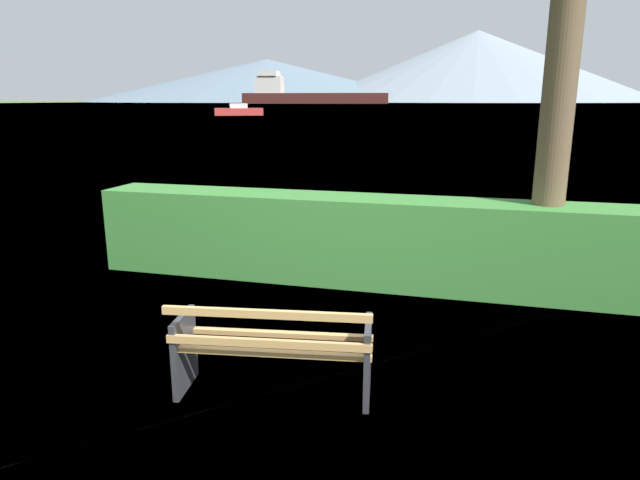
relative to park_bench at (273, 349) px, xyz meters
The scene contains 7 objects.
ground_plane 0.43m from the park_bench, 98.58° to the left, with size 1400.00×1400.00×0.00m, color #4C6B33.
water_surface 308.08m from the park_bench, 90.00° to the left, with size 620.00×620.00×0.00m, color #7A99A8.
park_bench is the anchor object (origin of this frame).
hedge_row 3.21m from the park_bench, 90.16° to the left, with size 7.17×0.81×1.18m, color #387A33.
cargo_ship_large 324.25m from the park_bench, 106.62° to the left, with size 83.01×22.71×18.01m.
fishing_boat_near 85.92m from the park_bench, 113.29° to the left, with size 7.81×5.88×1.82m.
distant_hills 560.17m from the park_bench, 84.93° to the left, with size 785.40×353.13×82.34m.
Camera 1 is at (1.51, -4.13, 2.45)m, focal length 31.51 mm.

